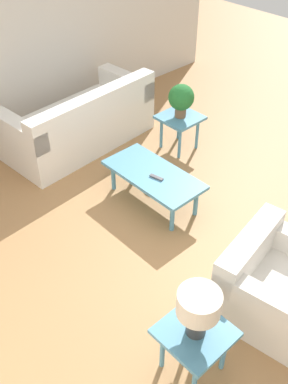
% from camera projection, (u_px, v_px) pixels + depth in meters
% --- Properties ---
extents(ground_plane, '(14.00, 14.00, 0.00)m').
position_uv_depth(ground_plane, '(176.00, 239.00, 4.70)').
color(ground_plane, '#A87A4C').
extents(wall_right, '(0.12, 7.20, 2.70)m').
position_uv_depth(wall_right, '(5.00, 35.00, 5.61)').
color(wall_right, silver).
rests_on(wall_right, ground_plane).
extents(sofa, '(1.06, 2.05, 0.85)m').
position_uv_depth(sofa, '(81.00, 124.00, 5.94)').
color(sofa, white).
rests_on(sofa, ground_plane).
extents(armchair, '(1.00, 1.06, 0.71)m').
position_uv_depth(armchair, '(274.00, 285.00, 3.87)').
color(armchair, silver).
rests_on(armchair, ground_plane).
extents(coffee_table, '(1.16, 0.56, 0.40)m').
position_uv_depth(coffee_table, '(153.00, 176.00, 4.97)').
color(coffee_table, teal).
rests_on(coffee_table, ground_plane).
extents(side_table_plant, '(0.50, 0.50, 0.48)m').
position_uv_depth(side_table_plant, '(180.00, 121.00, 5.82)').
color(side_table_plant, teal).
rests_on(side_table_plant, ground_plane).
extents(side_table_lamp, '(0.50, 0.50, 0.48)m').
position_uv_depth(side_table_lamp, '(195.00, 337.00, 3.34)').
color(side_table_lamp, teal).
rests_on(side_table_lamp, ground_plane).
extents(potted_plant, '(0.33, 0.33, 0.43)m').
position_uv_depth(potted_plant, '(181.00, 98.00, 5.61)').
color(potted_plant, brown).
rests_on(potted_plant, side_table_plant).
extents(table_lamp, '(0.32, 0.32, 0.42)m').
position_uv_depth(table_lamp, '(198.00, 308.00, 3.12)').
color(table_lamp, '#333333').
rests_on(table_lamp, side_table_lamp).
extents(remote_control, '(0.16, 0.07, 0.02)m').
position_uv_depth(remote_control, '(156.00, 177.00, 4.87)').
color(remote_control, '#4C4C51').
rests_on(remote_control, coffee_table).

